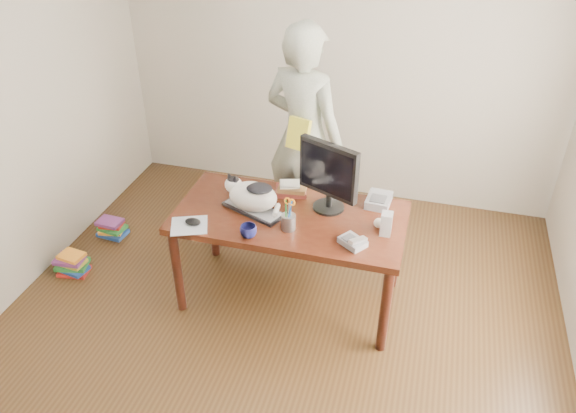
{
  "coord_description": "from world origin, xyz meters",
  "views": [
    {
      "loc": [
        0.85,
        -2.51,
        2.93
      ],
      "look_at": [
        0.0,
        0.55,
        0.85
      ],
      "focal_mm": 35.0,
      "sensor_mm": 36.0,
      "label": 1
    }
  ],
  "objects_px": {
    "coffee_mug": "(248,231)",
    "mouse": "(193,222)",
    "monitor": "(329,174)",
    "book_pile_b": "(112,228)",
    "book_stack": "(292,189)",
    "cat": "(251,195)",
    "pen_cup": "(289,220)",
    "calculator": "(379,200)",
    "desk": "(293,226)",
    "speaker": "(386,224)",
    "baseball": "(379,223)",
    "book_pile_a": "(72,264)",
    "person": "(304,138)",
    "phone": "(353,242)",
    "keyboard": "(254,209)"
  },
  "relations": [
    {
      "from": "cat",
      "to": "coffee_mug",
      "type": "xyz_separation_m",
      "value": [
        0.08,
        -0.3,
        -0.09
      ]
    },
    {
      "from": "person",
      "to": "book_pile_b",
      "type": "bearing_deg",
      "value": 34.07
    },
    {
      "from": "calculator",
      "to": "book_pile_a",
      "type": "xyz_separation_m",
      "value": [
        -2.32,
        -0.5,
        -0.69
      ]
    },
    {
      "from": "calculator",
      "to": "book_pile_b",
      "type": "relative_size",
      "value": 0.89
    },
    {
      "from": "book_stack",
      "to": "book_pile_b",
      "type": "height_order",
      "value": "book_stack"
    },
    {
      "from": "pen_cup",
      "to": "calculator",
      "type": "bearing_deg",
      "value": 40.86
    },
    {
      "from": "calculator",
      "to": "book_pile_b",
      "type": "bearing_deg",
      "value": -176.99
    },
    {
      "from": "speaker",
      "to": "person",
      "type": "bearing_deg",
      "value": 131.13
    },
    {
      "from": "speaker",
      "to": "book_pile_b",
      "type": "xyz_separation_m",
      "value": [
        -2.39,
        0.4,
        -0.76
      ]
    },
    {
      "from": "keyboard",
      "to": "speaker",
      "type": "distance_m",
      "value": 0.93
    },
    {
      "from": "desk",
      "to": "cat",
      "type": "bearing_deg",
      "value": -160.83
    },
    {
      "from": "cat",
      "to": "calculator",
      "type": "distance_m",
      "value": 0.91
    },
    {
      "from": "monitor",
      "to": "phone",
      "type": "xyz_separation_m",
      "value": [
        0.25,
        -0.36,
        -0.26
      ]
    },
    {
      "from": "book_stack",
      "to": "book_pile_a",
      "type": "bearing_deg",
      "value": -174.28
    },
    {
      "from": "coffee_mug",
      "to": "speaker",
      "type": "xyz_separation_m",
      "value": [
        0.86,
        0.27,
        0.04
      ]
    },
    {
      "from": "pen_cup",
      "to": "book_pile_b",
      "type": "height_order",
      "value": "pen_cup"
    },
    {
      "from": "keyboard",
      "to": "speaker",
      "type": "height_order",
      "value": "speaker"
    },
    {
      "from": "pen_cup",
      "to": "book_pile_a",
      "type": "xyz_separation_m",
      "value": [
        -1.79,
        -0.04,
        -0.73
      ]
    },
    {
      "from": "keyboard",
      "to": "monitor",
      "type": "bearing_deg",
      "value": 40.38
    },
    {
      "from": "speaker",
      "to": "calculator",
      "type": "bearing_deg",
      "value": 104.18
    },
    {
      "from": "coffee_mug",
      "to": "mouse",
      "type": "bearing_deg",
      "value": 175.8
    },
    {
      "from": "book_stack",
      "to": "book_pile_b",
      "type": "bearing_deg",
      "value": 167.4
    },
    {
      "from": "person",
      "to": "keyboard",
      "type": "bearing_deg",
      "value": 97.77
    },
    {
      "from": "cat",
      "to": "pen_cup",
      "type": "height_order",
      "value": "cat"
    },
    {
      "from": "desk",
      "to": "speaker",
      "type": "xyz_separation_m",
      "value": [
        0.67,
        -0.13,
        0.23
      ]
    },
    {
      "from": "desk",
      "to": "speaker",
      "type": "bearing_deg",
      "value": -10.79
    },
    {
      "from": "calculator",
      "to": "monitor",
      "type": "bearing_deg",
      "value": -149.89
    },
    {
      "from": "pen_cup",
      "to": "monitor",
      "type": "bearing_deg",
      "value": 56.63
    },
    {
      "from": "pen_cup",
      "to": "coffee_mug",
      "type": "relative_size",
      "value": 2.24
    },
    {
      "from": "pen_cup",
      "to": "calculator",
      "type": "xyz_separation_m",
      "value": [
        0.54,
        0.47,
        -0.04
      ]
    },
    {
      "from": "book_stack",
      "to": "phone",
      "type": "bearing_deg",
      "value": -52.7
    },
    {
      "from": "speaker",
      "to": "baseball",
      "type": "distance_m",
      "value": 0.1
    },
    {
      "from": "speaker",
      "to": "pen_cup",
      "type": "bearing_deg",
      "value": -170.35
    },
    {
      "from": "desk",
      "to": "baseball",
      "type": "xyz_separation_m",
      "value": [
        0.61,
        -0.06,
        0.18
      ]
    },
    {
      "from": "baseball",
      "to": "calculator",
      "type": "distance_m",
      "value": 0.29
    },
    {
      "from": "baseball",
      "to": "book_pile_b",
      "type": "distance_m",
      "value": 2.46
    },
    {
      "from": "coffee_mug",
      "to": "monitor",
      "type": "bearing_deg",
      "value": 47.08
    },
    {
      "from": "mouse",
      "to": "book_stack",
      "type": "height_order",
      "value": "book_stack"
    },
    {
      "from": "book_stack",
      "to": "person",
      "type": "xyz_separation_m",
      "value": [
        -0.05,
        0.55,
        0.15
      ]
    },
    {
      "from": "cat",
      "to": "book_pile_b",
      "type": "bearing_deg",
      "value": -171.57
    },
    {
      "from": "coffee_mug",
      "to": "book_pile_b",
      "type": "bearing_deg",
      "value": 156.3
    },
    {
      "from": "desk",
      "to": "book_pile_b",
      "type": "distance_m",
      "value": 1.82
    },
    {
      "from": "mouse",
      "to": "book_pile_a",
      "type": "bearing_deg",
      "value": 153.62
    },
    {
      "from": "monitor",
      "to": "book_pile_b",
      "type": "relative_size",
      "value": 1.99
    },
    {
      "from": "cat",
      "to": "book_stack",
      "type": "distance_m",
      "value": 0.37
    },
    {
      "from": "desk",
      "to": "book_pile_a",
      "type": "xyz_separation_m",
      "value": [
        -1.75,
        -0.28,
        -0.51
      ]
    },
    {
      "from": "desk",
      "to": "book_stack",
      "type": "bearing_deg",
      "value": 107.87
    },
    {
      "from": "keyboard",
      "to": "pen_cup",
      "type": "xyz_separation_m",
      "value": [
        0.29,
        -0.14,
        0.05
      ]
    },
    {
      "from": "speaker",
      "to": "person",
      "type": "relative_size",
      "value": 0.09
    },
    {
      "from": "baseball",
      "to": "pen_cup",
      "type": "bearing_deg",
      "value": -162.81
    }
  ]
}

